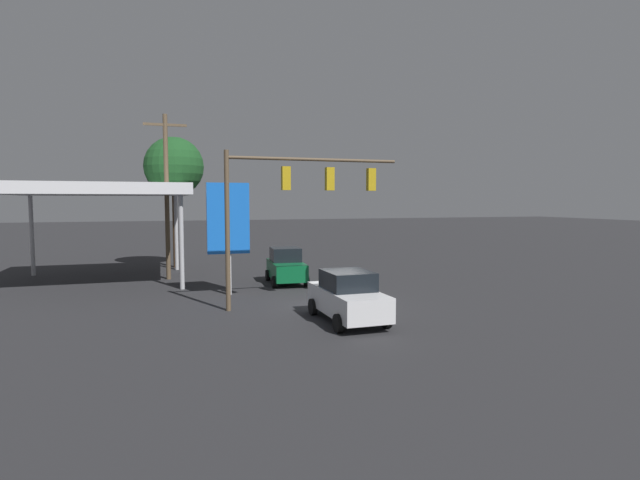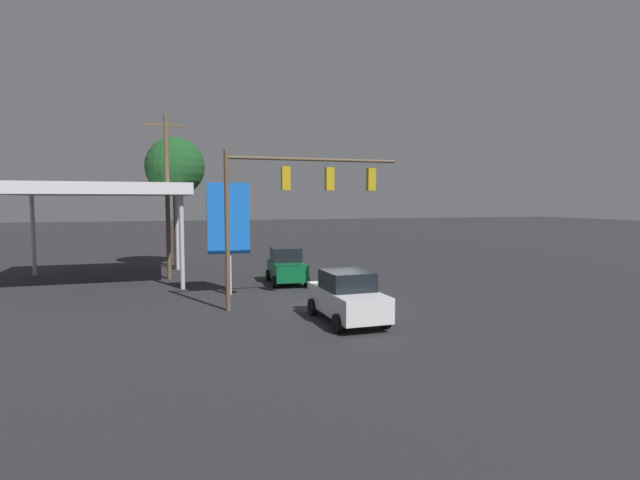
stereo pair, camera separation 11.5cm
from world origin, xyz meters
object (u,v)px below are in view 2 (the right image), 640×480
Objects in this scene: sedan_waiting at (347,297)px; hatchback_crossing at (287,266)px; utility_pole at (167,193)px; traffic_signal_assembly at (294,192)px; price_sign at (228,222)px; street_tree at (175,167)px.

hatchback_crossing is (0.07, -9.27, -0.00)m from sedan_waiting.
sedan_waiting is at bearing 116.13° from utility_pole.
sedan_waiting is 9.27m from hatchback_crossing.
sedan_waiting is (-1.19, 3.26, -4.00)m from traffic_signal_assembly.
price_sign is 1.23× the size of sedan_waiting.
sedan_waiting is at bearing 117.37° from price_sign.
traffic_signal_assembly is 0.81× the size of utility_pole.
traffic_signal_assembly is at bearing 106.78° from street_tree.
traffic_signal_assembly is 5.30m from sedan_waiting.
utility_pole is 14.81m from sedan_waiting.
utility_pole reaches higher than price_sign.
sedan_waiting is at bearing 110.05° from traffic_signal_assembly.
price_sign is at bearing -153.45° from sedan_waiting.
price_sign is 1.39× the size of hatchback_crossing.
traffic_signal_assembly reaches higher than price_sign.
utility_pole is at bearing -61.92° from traffic_signal_assembly.
utility_pole reaches higher than street_tree.
utility_pole is 5.66m from street_tree.
traffic_signal_assembly is 10.79m from utility_pole.
utility_pole reaches higher than sedan_waiting.
price_sign is (-2.72, 5.93, -1.47)m from utility_pole.
hatchback_crossing is (-3.48, -2.41, -2.63)m from price_sign.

